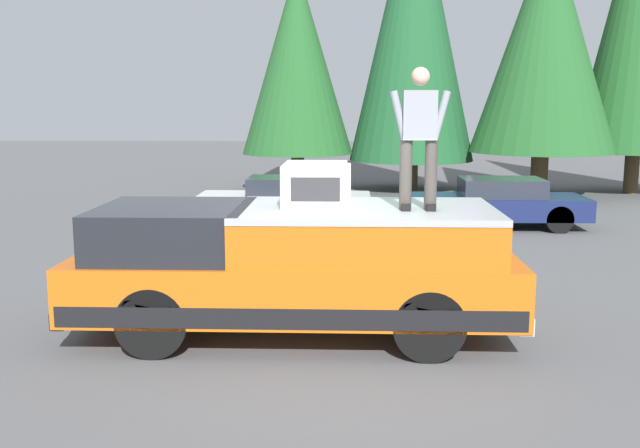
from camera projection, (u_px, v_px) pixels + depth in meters
ground_plane at (334, 338)px, 9.12m from camera, size 90.00×90.00×0.00m
pickup_truck at (295, 268)px, 9.11m from camera, size 2.01×5.54×1.65m
compressor_unit at (316, 185)px, 8.90m from camera, size 0.65×0.84×0.56m
person_on_truck_bed at (419, 135)px, 8.60m from camera, size 0.29×0.72×1.69m
parked_car_navy at (497, 203)px, 17.02m from camera, size 1.64×4.10×1.16m
parked_car_white at (285, 201)px, 17.30m from camera, size 1.64×4.10×1.16m
conifer_left at (546, 41)px, 21.84m from camera, size 4.38×4.38×8.11m
conifer_center_left at (414, 20)px, 23.26m from camera, size 4.06×4.06×10.01m
conifer_center_right at (297, 61)px, 23.36m from camera, size 3.61×3.61×7.25m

